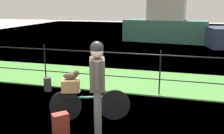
{
  "coord_description": "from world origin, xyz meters",
  "views": [
    {
      "loc": [
        1.24,
        -4.01,
        2.3
      ],
      "look_at": [
        -0.2,
        1.35,
        0.9
      ],
      "focal_mm": 40.27,
      "sensor_mm": 36.0,
      "label": 1
    }
  ],
  "objects_px": {
    "terrier_dog": "(72,75)",
    "cyclist_person": "(97,79)",
    "mooring_bollard": "(48,84)",
    "backpack_on_paving": "(61,124)",
    "wooden_crate": "(71,85)",
    "bicycle_main": "(89,105)",
    "moored_boat_mid": "(166,26)"
  },
  "relations": [
    {
      "from": "wooden_crate",
      "to": "mooring_bollard",
      "type": "xyz_separation_m",
      "value": [
        -1.37,
        1.5,
        -0.57
      ]
    },
    {
      "from": "backpack_on_paving",
      "to": "wooden_crate",
      "type": "bearing_deg",
      "value": -131.0
    },
    {
      "from": "terrier_dog",
      "to": "mooring_bollard",
      "type": "height_order",
      "value": "terrier_dog"
    },
    {
      "from": "bicycle_main",
      "to": "moored_boat_mid",
      "type": "distance_m",
      "value": 11.83
    },
    {
      "from": "mooring_bollard",
      "to": "moored_boat_mid",
      "type": "height_order",
      "value": "moored_boat_mid"
    },
    {
      "from": "wooden_crate",
      "to": "backpack_on_paving",
      "type": "xyz_separation_m",
      "value": [
        0.02,
        -0.55,
        -0.56
      ]
    },
    {
      "from": "cyclist_person",
      "to": "moored_boat_mid",
      "type": "height_order",
      "value": "moored_boat_mid"
    },
    {
      "from": "mooring_bollard",
      "to": "moored_boat_mid",
      "type": "relative_size",
      "value": 0.07
    },
    {
      "from": "wooden_crate",
      "to": "backpack_on_paving",
      "type": "height_order",
      "value": "wooden_crate"
    },
    {
      "from": "bicycle_main",
      "to": "backpack_on_paving",
      "type": "bearing_deg",
      "value": -114.91
    },
    {
      "from": "bicycle_main",
      "to": "moored_boat_mid",
      "type": "height_order",
      "value": "moored_boat_mid"
    },
    {
      "from": "backpack_on_paving",
      "to": "moored_boat_mid",
      "type": "bearing_deg",
      "value": -138.57
    },
    {
      "from": "bicycle_main",
      "to": "mooring_bollard",
      "type": "bearing_deg",
      "value": 140.9
    },
    {
      "from": "cyclist_person",
      "to": "mooring_bollard",
      "type": "distance_m",
      "value": 2.79
    },
    {
      "from": "bicycle_main",
      "to": "wooden_crate",
      "type": "distance_m",
      "value": 0.55
    },
    {
      "from": "mooring_bollard",
      "to": "bicycle_main",
      "type": "bearing_deg",
      "value": -39.1
    },
    {
      "from": "cyclist_person",
      "to": "mooring_bollard",
      "type": "bearing_deg",
      "value": 138.8
    },
    {
      "from": "wooden_crate",
      "to": "moored_boat_mid",
      "type": "relative_size",
      "value": 0.06
    },
    {
      "from": "cyclist_person",
      "to": "bicycle_main",
      "type": "bearing_deg",
      "value": 129.12
    },
    {
      "from": "cyclist_person",
      "to": "backpack_on_paving",
      "type": "xyz_separation_m",
      "value": [
        -0.61,
        -0.29,
        -0.8
      ]
    },
    {
      "from": "terrier_dog",
      "to": "moored_boat_mid",
      "type": "height_order",
      "value": "moored_boat_mid"
    },
    {
      "from": "mooring_bollard",
      "to": "backpack_on_paving",
      "type": "bearing_deg",
      "value": -55.77
    },
    {
      "from": "bicycle_main",
      "to": "mooring_bollard",
      "type": "distance_m",
      "value": 2.2
    },
    {
      "from": "terrier_dog",
      "to": "cyclist_person",
      "type": "distance_m",
      "value": 0.67
    },
    {
      "from": "cyclist_person",
      "to": "mooring_bollard",
      "type": "relative_size",
      "value": 4.58
    },
    {
      "from": "terrier_dog",
      "to": "wooden_crate",
      "type": "bearing_deg",
      "value": -161.42
    },
    {
      "from": "wooden_crate",
      "to": "backpack_on_paving",
      "type": "distance_m",
      "value": 0.79
    },
    {
      "from": "cyclist_person",
      "to": "moored_boat_mid",
      "type": "relative_size",
      "value": 0.32
    },
    {
      "from": "terrier_dog",
      "to": "backpack_on_paving",
      "type": "xyz_separation_m",
      "value": [
        0.0,
        -0.56,
        -0.76
      ]
    },
    {
      "from": "backpack_on_paving",
      "to": "mooring_bollard",
      "type": "xyz_separation_m",
      "value": [
        -1.4,
        2.05,
        -0.02
      ]
    },
    {
      "from": "cyclist_person",
      "to": "backpack_on_paving",
      "type": "relative_size",
      "value": 4.21
    },
    {
      "from": "bicycle_main",
      "to": "backpack_on_paving",
      "type": "xyz_separation_m",
      "value": [
        -0.31,
        -0.67,
        -0.14
      ]
    }
  ]
}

